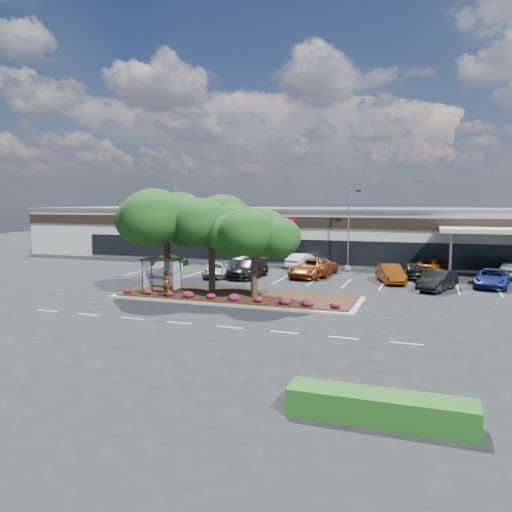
% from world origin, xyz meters
% --- Properties ---
extents(ground, '(160.00, 160.00, 0.00)m').
position_xyz_m(ground, '(0.00, 0.00, 0.00)').
color(ground, black).
rests_on(ground, ground).
extents(retail_store, '(80.40, 25.20, 6.25)m').
position_xyz_m(retail_store, '(0.06, 33.91, 3.15)').
color(retail_store, beige).
rests_on(retail_store, ground).
extents(landscape_island, '(18.00, 6.00, 0.26)m').
position_xyz_m(landscape_island, '(-2.00, 4.00, 0.12)').
color(landscape_island, '#9F9F9A').
rests_on(landscape_island, ground).
extents(lane_markings, '(33.12, 20.06, 0.01)m').
position_xyz_m(lane_markings, '(-0.14, 10.42, 0.01)').
color(lane_markings, silver).
rests_on(lane_markings, ground).
extents(shrub_row, '(17.00, 0.80, 0.50)m').
position_xyz_m(shrub_row, '(-2.00, 1.90, 0.51)').
color(shrub_row, maroon).
rests_on(shrub_row, landscape_island).
extents(bus_shelter, '(2.75, 1.55, 2.59)m').
position_xyz_m(bus_shelter, '(-7.50, 2.95, 2.31)').
color(bus_shelter, black).
rests_on(bus_shelter, landscape_island).
extents(island_tree_west, '(7.20, 7.20, 7.89)m').
position_xyz_m(island_tree_west, '(-8.00, 4.50, 4.21)').
color(island_tree_west, '#0F370D').
rests_on(island_tree_west, landscape_island).
extents(island_tree_mid, '(6.60, 6.60, 7.32)m').
position_xyz_m(island_tree_mid, '(-4.50, 5.20, 3.92)').
color(island_tree_mid, '#0F370D').
rests_on(island_tree_mid, landscape_island).
extents(island_tree_east, '(5.80, 5.80, 6.50)m').
position_xyz_m(island_tree_east, '(-0.50, 3.70, 3.51)').
color(island_tree_east, '#0F370D').
rests_on(island_tree_east, landscape_island).
extents(hedge_south_east, '(6.00, 1.30, 0.90)m').
position_xyz_m(hedge_south_east, '(10.00, -13.50, 0.45)').
color(hedge_south_east, '#165116').
rests_on(hedge_south_east, ground).
extents(conifer_north_west, '(4.40, 4.40, 10.00)m').
position_xyz_m(conifer_north_west, '(-30.00, 46.00, 5.00)').
color(conifer_north_west, '#0F370D').
rests_on(conifer_north_west, ground).
extents(person_waiting, '(0.76, 0.57, 1.88)m').
position_xyz_m(person_waiting, '(-6.52, 1.78, 1.20)').
color(person_waiting, '#594C47').
rests_on(person_waiting, landscape_island).
extents(light_pole, '(1.41, 0.76, 8.36)m').
position_xyz_m(light_pole, '(3.26, 22.33, 3.67)').
color(light_pole, '#9F9F9A').
rests_on(light_pole, ground).
extents(car_0, '(1.87, 4.30, 1.38)m').
position_xyz_m(car_0, '(-12.82, 12.44, 0.69)').
color(car_0, white).
rests_on(car_0, ground).
extents(car_1, '(3.63, 5.22, 1.32)m').
position_xyz_m(car_1, '(-7.81, 13.25, 0.66)').
color(car_1, '#9B9EA7').
rests_on(car_1, ground).
extents(car_3, '(2.62, 5.99, 1.71)m').
position_xyz_m(car_3, '(-4.74, 13.80, 0.86)').
color(car_3, black).
rests_on(car_3, ground).
extents(car_4, '(3.56, 6.39, 1.69)m').
position_xyz_m(car_4, '(0.71, 15.96, 0.85)').
color(car_4, brown).
rests_on(car_4, ground).
extents(car_5, '(3.11, 5.15, 1.60)m').
position_xyz_m(car_5, '(8.05, 15.11, 0.80)').
color(car_5, '#642C06').
rests_on(car_5, ground).
extents(car_6, '(3.31, 5.19, 1.61)m').
position_xyz_m(car_6, '(11.90, 12.50, 0.81)').
color(car_6, black).
rests_on(car_6, ground).
extents(car_7, '(2.33, 4.94, 1.36)m').
position_xyz_m(car_7, '(11.68, 15.32, 0.68)').
color(car_7, '#144218').
rests_on(car_7, ground).
extents(car_8, '(3.40, 5.84, 1.53)m').
position_xyz_m(car_8, '(16.13, 15.49, 0.76)').
color(car_8, navy).
rests_on(car_8, ground).
extents(car_9, '(2.99, 4.91, 1.33)m').
position_xyz_m(car_9, '(-15.50, 18.38, 0.67)').
color(car_9, '#1B5119').
rests_on(car_9, ground).
extents(car_10, '(2.54, 5.29, 1.49)m').
position_xyz_m(car_10, '(-7.75, 20.44, 0.74)').
color(car_10, '#585860').
rests_on(car_10, ground).
extents(car_11, '(2.90, 5.12, 1.60)m').
position_xyz_m(car_11, '(-1.55, 21.97, 0.80)').
color(car_11, white).
rests_on(car_11, ground).
extents(car_12, '(2.57, 4.17, 1.33)m').
position_xyz_m(car_12, '(0.66, 21.27, 0.66)').
color(car_12, silver).
rests_on(car_12, ground).
extents(car_13, '(3.08, 6.17, 1.68)m').
position_xyz_m(car_13, '(1.09, 17.66, 0.84)').
color(car_13, maroon).
rests_on(car_13, ground).
extents(car_14, '(3.72, 5.29, 1.42)m').
position_xyz_m(car_14, '(9.43, 18.64, 0.71)').
color(car_14, black).
rests_on(car_14, ground).
extents(car_15, '(4.13, 5.88, 1.49)m').
position_xyz_m(car_15, '(11.49, 22.38, 0.75)').
color(car_15, '#6D2406').
rests_on(car_15, ground).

